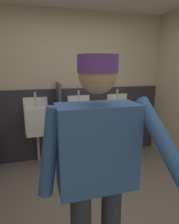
{
  "coord_description": "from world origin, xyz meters",
  "views": [
    {
      "loc": [
        -0.6,
        -1.66,
        1.67
      ],
      "look_at": [
        -0.12,
        0.03,
        1.25
      ],
      "focal_mm": 31.14,
      "sensor_mm": 36.0,
      "label": 1
    }
  ],
  "objects": [
    {
      "name": "urinal_middle",
      "position": [
        0.15,
        1.6,
        0.78
      ],
      "size": [
        0.4,
        0.34,
        1.24
      ],
      "color": "white",
      "rests_on": "ground_plane"
    },
    {
      "name": "urinal_right",
      "position": [
        0.9,
        1.6,
        0.78
      ],
      "size": [
        0.4,
        0.34,
        1.24
      ],
      "color": "white",
      "rests_on": "ground_plane"
    },
    {
      "name": "privacy_divider_panel",
      "position": [
        -0.23,
        1.53,
        0.95
      ],
      "size": [
        0.04,
        0.4,
        0.9
      ],
      "primitive_type": "cube",
      "color": "#4C4C51"
    },
    {
      "name": "urinal_left",
      "position": [
        -0.6,
        1.6,
        0.78
      ],
      "size": [
        0.4,
        0.34,
        1.24
      ],
      "color": "white",
      "rests_on": "ground_plane"
    },
    {
      "name": "wainscot_band_back",
      "position": [
        0.0,
        1.74,
        0.64
      ],
      "size": [
        3.46,
        0.03,
        1.28
      ],
      "primitive_type": "cube",
      "color": "#2D2833",
      "rests_on": "ground_plane"
    },
    {
      "name": "wall_back",
      "position": [
        0.0,
        1.82,
        1.29
      ],
      "size": [
        4.06,
        0.12,
        2.58
      ],
      "primitive_type": "cube",
      "color": "beige",
      "rests_on": "ground_plane"
    },
    {
      "name": "person",
      "position": [
        -0.24,
        -0.58,
        1.04
      ],
      "size": [
        0.72,
        0.6,
        1.73
      ],
      "color": "#2D3342",
      "rests_on": "ground_plane"
    }
  ]
}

